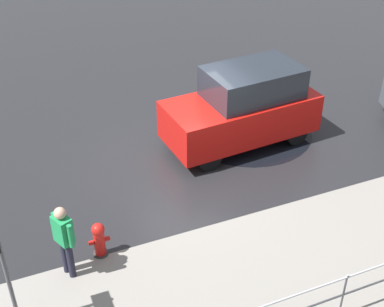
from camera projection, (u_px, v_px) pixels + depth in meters
ground_plane at (190, 157)px, 13.50m from camera, size 60.00×60.00×0.00m
kerb_strip at (274, 269)px, 10.26m from camera, size 24.00×3.20×0.04m
moving_hatchback at (244, 107)px, 13.56m from camera, size 4.02×1.99×2.06m
fire_hydrant at (99, 240)px, 10.38m from camera, size 0.42×0.31×0.80m
pedestrian at (64, 237)px, 9.64m from camera, size 0.36×0.53×1.62m
metal_railing at (344, 289)px, 8.92m from camera, size 8.03×0.04×1.05m
sign_post at (3, 261)px, 8.27m from camera, size 0.07×0.44×2.40m
puddle_patch at (247, 131)px, 14.57m from camera, size 3.48×3.48×0.01m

